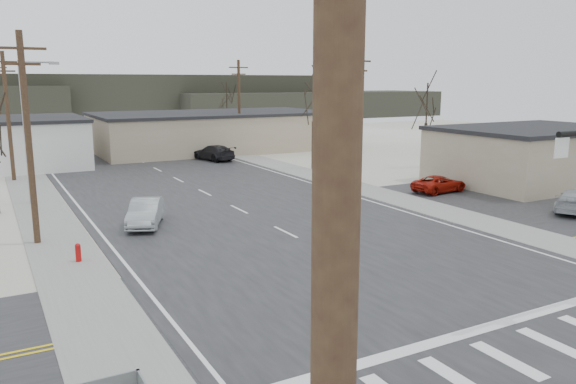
# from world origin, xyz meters

# --- Properties ---
(ground) EXTENTS (140.00, 140.00, 0.00)m
(ground) POSITION_xyz_m (0.00, 0.00, 0.00)
(ground) COLOR white
(ground) RESTS_ON ground
(main_road) EXTENTS (18.00, 110.00, 0.05)m
(main_road) POSITION_xyz_m (0.00, 15.00, 0.02)
(main_road) COLOR black
(main_road) RESTS_ON ground
(cross_road) EXTENTS (90.00, 10.00, 0.04)m
(cross_road) POSITION_xyz_m (0.00, 0.00, 0.02)
(cross_road) COLOR black
(cross_road) RESTS_ON ground
(parking_lot) EXTENTS (18.00, 20.00, 0.03)m
(parking_lot) POSITION_xyz_m (20.00, 6.00, 0.02)
(parking_lot) COLOR black
(parking_lot) RESTS_ON ground
(sidewalk_left) EXTENTS (3.00, 90.00, 0.06)m
(sidewalk_left) POSITION_xyz_m (-10.60, 20.00, 0.03)
(sidewalk_left) COLOR gray
(sidewalk_left) RESTS_ON ground
(sidewalk_right) EXTENTS (3.00, 90.00, 0.06)m
(sidewalk_right) POSITION_xyz_m (10.60, 20.00, 0.03)
(sidewalk_right) COLOR gray
(sidewalk_right) RESTS_ON ground
(fire_hydrant) EXTENTS (0.24, 0.24, 0.87)m
(fire_hydrant) POSITION_xyz_m (-10.20, 8.00, 0.45)
(fire_hydrant) COLOR #A50C0C
(fire_hydrant) RESTS_ON ground
(building_right_far) EXTENTS (26.30, 14.30, 4.30)m
(building_right_far) POSITION_xyz_m (10.00, 44.00, 2.15)
(building_right_far) COLOR tan
(building_right_far) RESTS_ON ground
(building_lot) EXTENTS (14.30, 10.30, 4.30)m
(building_lot) POSITION_xyz_m (24.00, 12.00, 2.16)
(building_lot) COLOR tan
(building_lot) RESTS_ON ground
(upole_left_b) EXTENTS (2.20, 0.30, 10.00)m
(upole_left_b) POSITION_xyz_m (-11.50, 12.00, 5.22)
(upole_left_b) COLOR #43321F
(upole_left_b) RESTS_ON ground
(upole_left_c) EXTENTS (2.20, 0.30, 10.00)m
(upole_left_c) POSITION_xyz_m (-11.50, 32.00, 5.22)
(upole_left_c) COLOR #43321F
(upole_left_c) RESTS_ON ground
(upole_right_a) EXTENTS (2.20, 0.30, 10.00)m
(upole_right_a) POSITION_xyz_m (11.50, 18.00, 5.22)
(upole_right_a) COLOR #43321F
(upole_right_a) RESTS_ON ground
(upole_right_b) EXTENTS (2.20, 0.30, 10.00)m
(upole_right_b) POSITION_xyz_m (11.50, 40.00, 5.22)
(upole_right_b) COLOR #43321F
(upole_right_b) RESTS_ON ground
(streetlight_main) EXTENTS (2.40, 0.25, 9.00)m
(streetlight_main) POSITION_xyz_m (-10.80, 22.00, 5.09)
(streetlight_main) COLOR gray
(streetlight_main) RESTS_ON ground
(tree_right_mid) EXTENTS (3.74, 3.74, 8.33)m
(tree_right_mid) POSITION_xyz_m (12.50, 26.00, 5.93)
(tree_right_mid) COLOR #2C241B
(tree_right_mid) RESTS_ON ground
(tree_right_far) EXTENTS (3.52, 3.52, 7.84)m
(tree_right_far) POSITION_xyz_m (15.00, 52.00, 5.58)
(tree_right_far) COLOR #2C241B
(tree_right_far) RESTS_ON ground
(tree_lot) EXTENTS (3.52, 3.52, 7.84)m
(tree_lot) POSITION_xyz_m (22.00, 22.00, 5.58)
(tree_lot) COLOR #2C241B
(tree_lot) RESTS_ON ground
(hill_center) EXTENTS (80.00, 18.00, 9.00)m
(hill_center) POSITION_xyz_m (15.00, 96.00, 4.50)
(hill_center) COLOR #333026
(hill_center) RESTS_ON ground
(hill_right) EXTENTS (60.00, 18.00, 5.50)m
(hill_right) POSITION_xyz_m (50.00, 90.00, 2.75)
(hill_right) COLOR #333026
(hill_right) RESTS_ON ground
(sedan_crossing) EXTENTS (3.10, 4.60, 1.43)m
(sedan_crossing) POSITION_xyz_m (-6.01, 12.84, 0.76)
(sedan_crossing) COLOR gray
(sedan_crossing) RESTS_ON main_road
(car_far_a) EXTENTS (3.30, 5.53, 1.50)m
(car_far_a) POSITION_xyz_m (6.60, 35.32, 0.80)
(car_far_a) COLOR black
(car_far_a) RESTS_ON main_road
(car_far_b) EXTENTS (1.97, 4.43, 1.48)m
(car_far_b) POSITION_xyz_m (-7.50, 65.00, 0.79)
(car_far_b) COLOR black
(car_far_b) RESTS_ON main_road
(car_parked_red) EXTENTS (4.33, 2.27, 1.16)m
(car_parked_red) POSITION_xyz_m (14.66, 12.30, 0.62)
(car_parked_red) COLOR #941208
(car_parked_red) RESTS_ON parking_lot
(car_parked_dark_a) EXTENTS (4.51, 3.20, 1.43)m
(car_parked_dark_a) POSITION_xyz_m (20.26, 9.18, 0.75)
(car_parked_dark_a) COLOR black
(car_parked_dark_a) RESTS_ON parking_lot
(car_parked_silver) EXTENTS (4.98, 3.75, 1.34)m
(car_parked_silver) POSITION_xyz_m (17.46, 3.77, 0.71)
(car_parked_silver) COLOR #9EA4A8
(car_parked_silver) RESTS_ON parking_lot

